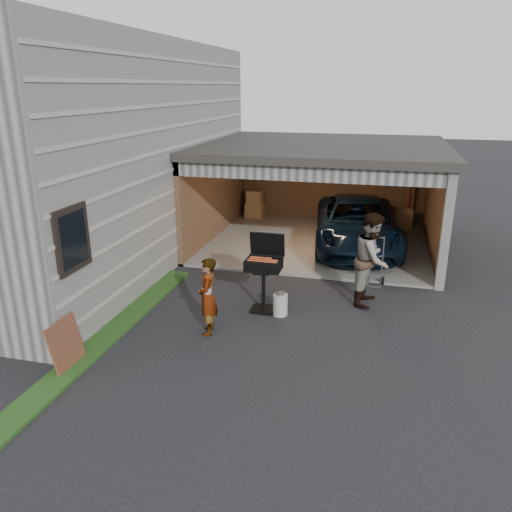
% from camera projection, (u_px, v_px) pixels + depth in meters
% --- Properties ---
extents(ground, '(80.00, 80.00, 0.00)m').
position_uv_depth(ground, '(230.00, 341.00, 9.09)').
color(ground, black).
rests_on(ground, ground).
extents(house, '(7.00, 11.00, 5.50)m').
position_uv_depth(house, '(58.00, 152.00, 13.28)').
color(house, '#474744').
rests_on(house, ground).
extents(groundcover_strip, '(0.50, 8.00, 0.06)m').
position_uv_depth(groundcover_strip, '(90.00, 351.00, 8.69)').
color(groundcover_strip, '#193814').
rests_on(groundcover_strip, ground).
extents(garage, '(6.80, 6.30, 2.90)m').
position_uv_depth(garage, '(323.00, 178.00, 14.53)').
color(garage, '#605E59').
rests_on(garage, ground).
extents(minivan, '(2.82, 5.14, 1.37)m').
position_uv_depth(minivan, '(357.00, 226.00, 14.07)').
color(minivan, black).
rests_on(minivan, ground).
extents(woman, '(0.47, 0.61, 1.48)m').
position_uv_depth(woman, '(208.00, 296.00, 9.18)').
color(woman, '#9FABC8').
rests_on(woman, ground).
extents(man, '(0.92, 1.08, 1.98)m').
position_uv_depth(man, '(372.00, 259.00, 10.41)').
color(man, '#44241A').
rests_on(man, ground).
extents(bbq_grill, '(0.72, 0.63, 1.59)m').
position_uv_depth(bbq_grill, '(264.00, 267.00, 10.08)').
color(bbq_grill, black).
rests_on(bbq_grill, ground).
extents(propane_tank, '(0.34, 0.34, 0.44)m').
position_uv_depth(propane_tank, '(280.00, 305.00, 10.08)').
color(propane_tank, '#BAB9B6').
rests_on(propane_tank, ground).
extents(plywood_panel, '(0.21, 0.75, 0.83)m').
position_uv_depth(plywood_panel, '(66.00, 345.00, 8.13)').
color(plywood_panel, '#542E1D').
rests_on(plywood_panel, ground).
extents(hand_truck, '(0.49, 0.38, 1.17)m').
position_uv_depth(hand_truck, '(374.00, 275.00, 11.63)').
color(hand_truck, gray).
rests_on(hand_truck, ground).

